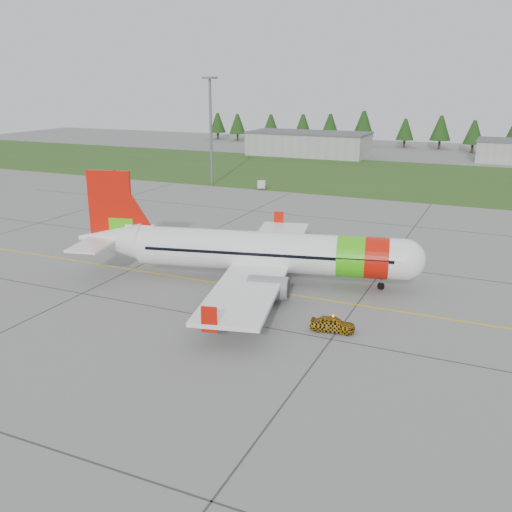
% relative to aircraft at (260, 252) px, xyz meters
% --- Properties ---
extents(ground, '(320.00, 320.00, 0.00)m').
position_rel_aircraft_xyz_m(ground, '(0.78, -10.32, -3.14)').
color(ground, gray).
rests_on(ground, ground).
extents(aircraft, '(35.54, 33.34, 10.90)m').
position_rel_aircraft_xyz_m(aircraft, '(0.00, 0.00, 0.00)').
color(aircraft, white).
rests_on(aircraft, ground).
extents(follow_me_car, '(1.47, 1.66, 3.67)m').
position_rel_aircraft_xyz_m(follow_me_car, '(10.39, -8.73, -1.31)').
color(follow_me_car, '#E19D0C').
rests_on(follow_me_car, ground).
extents(service_van, '(1.96, 1.92, 4.35)m').
position_rel_aircraft_xyz_m(service_van, '(-20.97, 48.47, -0.97)').
color(service_van, silver).
rests_on(service_van, ground).
extents(grass_strip, '(320.00, 50.00, 0.03)m').
position_rel_aircraft_xyz_m(grass_strip, '(0.78, 71.68, -3.13)').
color(grass_strip, '#30561E').
rests_on(grass_strip, ground).
extents(taxi_guideline, '(120.00, 0.25, 0.02)m').
position_rel_aircraft_xyz_m(taxi_guideline, '(0.78, -2.32, -3.13)').
color(taxi_guideline, gold).
rests_on(taxi_guideline, ground).
extents(hangar_west, '(32.00, 14.00, 6.00)m').
position_rel_aircraft_xyz_m(hangar_west, '(-29.22, 99.68, -0.14)').
color(hangar_west, '#A8A8A3').
rests_on(hangar_west, ground).
extents(floodlight_mast, '(0.50, 0.50, 20.00)m').
position_rel_aircraft_xyz_m(floodlight_mast, '(-31.22, 47.68, 6.86)').
color(floodlight_mast, slate).
rests_on(floodlight_mast, ground).
extents(treeline, '(160.00, 8.00, 10.00)m').
position_rel_aircraft_xyz_m(treeline, '(0.78, 127.68, 1.86)').
color(treeline, '#1C3F14').
rests_on(treeline, ground).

